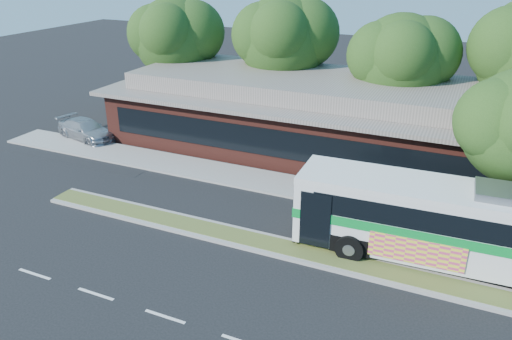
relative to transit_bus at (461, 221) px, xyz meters
The scene contains 10 objects.
ground 6.54m from the transit_bus, 157.35° to the right, with size 120.00×120.00×0.00m, color black.
median_strip 6.32m from the transit_bus, 162.62° to the right, with size 26.00×1.10×0.15m, color #535A26.
sidewalk 7.26m from the transit_bus, 145.20° to the left, with size 44.00×2.60×0.12m, color gray.
parking_lot 25.02m from the transit_bus, 162.26° to the left, with size 14.00×12.00×0.01m, color black.
plaza_building 12.05m from the transit_bus, 118.52° to the left, with size 33.20×11.20×4.45m.
tree_bg_a 24.31m from the transit_bus, 147.93° to the left, with size 6.47×5.80×8.63m.
tree_bg_b 18.92m from the transit_bus, 131.87° to the left, with size 6.69×6.00×9.00m.
tree_bg_c 13.93m from the transit_bus, 108.86° to the left, with size 6.24×5.60×8.26m.
transit_bus is the anchor object (origin of this frame).
sedan 24.10m from the transit_bus, 167.03° to the left, with size 1.86×4.57×1.33m, color #A1A3A8.
Camera 1 is at (5.42, -16.15, 11.46)m, focal length 35.00 mm.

